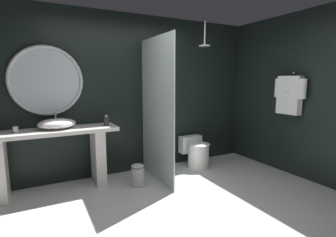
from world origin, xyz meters
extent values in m
plane|color=silver|center=(0.00, 0.00, 0.00)|extent=(5.76, 5.76, 0.00)
cube|color=black|center=(0.00, 1.90, 1.30)|extent=(4.80, 0.10, 2.60)
cube|color=black|center=(2.35, 0.76, 1.30)|extent=(0.10, 2.47, 2.60)
cube|color=silver|center=(-1.23, 1.58, 0.85)|extent=(1.77, 0.50, 0.05)
cube|color=silver|center=(-1.85, 1.58, 0.41)|extent=(0.14, 0.43, 0.82)
cube|color=silver|center=(-0.61, 1.58, 0.41)|extent=(0.14, 0.43, 0.82)
ellipsoid|color=white|center=(-1.15, 1.62, 0.95)|extent=(0.50, 0.41, 0.14)
cylinder|color=#B7B7BC|center=(-1.15, 1.81, 0.98)|extent=(0.02, 0.02, 0.21)
cylinder|color=#B7B7BC|center=(-1.15, 1.75, 1.08)|extent=(0.02, 0.11, 0.02)
cylinder|color=silver|center=(-1.65, 1.58, 0.92)|extent=(0.07, 0.07, 0.08)
cylinder|color=#282D28|center=(-0.48, 1.54, 0.94)|extent=(0.07, 0.07, 0.13)
cylinder|color=#B7B7BC|center=(-0.48, 1.54, 1.02)|extent=(0.04, 0.04, 0.02)
torus|color=#B7B7BC|center=(-1.23, 1.81, 1.54)|extent=(0.98, 0.05, 0.98)
cylinder|color=#B2BCC1|center=(-1.23, 1.82, 1.54)|extent=(0.90, 0.01, 0.90)
cube|color=silver|center=(0.23, 1.30, 1.09)|extent=(0.02, 1.10, 2.18)
cylinder|color=#B7B7BC|center=(1.16, 1.40, 2.31)|extent=(0.02, 0.02, 0.39)
cylinder|color=#B7B7BC|center=(1.16, 1.40, 2.10)|extent=(0.19, 0.19, 0.02)
sphere|color=#B7B7BC|center=(2.28, 0.54, 1.66)|extent=(0.04, 0.04, 0.04)
cube|color=white|center=(2.21, 0.54, 1.31)|extent=(0.12, 0.39, 0.61)
cylinder|color=white|center=(2.21, 0.32, 1.41)|extent=(0.11, 0.11, 0.30)
cylinder|color=white|center=(2.21, 0.75, 1.41)|extent=(0.11, 0.11, 0.30)
sphere|color=white|center=(2.13, 0.54, 1.34)|extent=(0.07, 0.07, 0.07)
cylinder|color=white|center=(1.12, 1.46, 0.21)|extent=(0.37, 0.37, 0.42)
ellipsoid|color=white|center=(1.12, 1.46, 0.43)|extent=(0.39, 0.43, 0.02)
cube|color=white|center=(1.12, 1.73, 0.36)|extent=(0.42, 0.17, 0.31)
cylinder|color=#B7B7BC|center=(-0.13, 1.20, 0.14)|extent=(0.19, 0.19, 0.28)
ellipsoid|color=#B7B7BC|center=(-0.13, 1.20, 0.30)|extent=(0.19, 0.19, 0.06)
camera|label=1|loc=(-1.40, -2.19, 1.56)|focal=27.38mm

